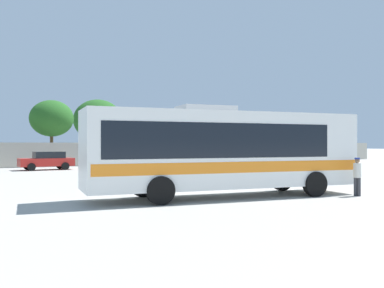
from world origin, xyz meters
TOP-DOWN VIEW (x-y plane):
  - ground_plane at (0.00, 10.00)m, footprint 300.00×300.00m
  - perimeter_wall at (0.00, 26.88)m, footprint 80.00×0.30m
  - coach_bus_white_orange at (-1.16, -0.25)m, footprint 11.72×3.84m
  - attendant_by_bus_door at (4.05, -2.59)m, footprint 0.42×0.42m
  - parked_car_second_red at (-4.46, 22.14)m, footprint 4.44×2.15m
  - parked_car_third_dark_blue at (2.16, 22.45)m, footprint 4.59×2.05m
  - roadside_tree_midleft at (-2.91, 29.07)m, footprint 4.29×4.29m
  - roadside_tree_midright at (3.11, 33.87)m, footprint 5.61×5.61m
  - roadside_tree_right at (14.20, 32.01)m, footprint 3.71×3.71m

SIDE VIEW (x-z plane):
  - ground_plane at x=0.00m, z-range 0.00..0.00m
  - parked_car_third_dark_blue at x=2.16m, z-range 0.05..1.51m
  - parked_car_second_red at x=-4.46m, z-range 0.04..1.57m
  - attendant_by_bus_door at x=4.05m, z-range 0.11..1.72m
  - perimeter_wall at x=0.00m, z-range 0.00..2.31m
  - coach_bus_white_orange at x=-1.16m, z-range 0.12..3.83m
  - roadside_tree_right at x=14.20m, z-range 1.09..6.45m
  - roadside_tree_midleft at x=-2.91m, z-range 1.44..8.00m
  - roadside_tree_midright at x=3.11m, z-range 1.28..8.63m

